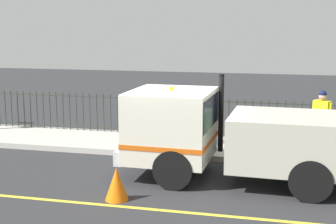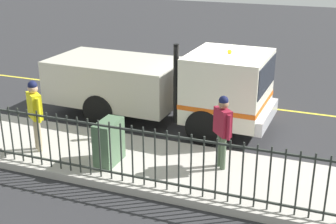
{
  "view_description": "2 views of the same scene",
  "coord_description": "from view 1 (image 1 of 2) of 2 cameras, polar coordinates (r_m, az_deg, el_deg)",
  "views": [
    {
      "loc": [
        -11.46,
        -2.52,
        3.83
      ],
      "look_at": [
        0.92,
        0.44,
        1.51
      ],
      "focal_mm": 50.87,
      "sensor_mm": 36.0,
      "label": 1
    },
    {
      "loc": [
        11.58,
        2.89,
        4.99
      ],
      "look_at": [
        2.02,
        -0.82,
        1.14
      ],
      "focal_mm": 48.98,
      "sensor_mm": 36.0,
      "label": 2
    }
  ],
  "objects": [
    {
      "name": "utility_cabinet",
      "position": [
        15.01,
        10.46,
        -1.98
      ],
      "size": [
        0.82,
        0.41,
        1.01
      ],
      "primitive_type": "cube",
      "color": "#4C6B4C",
      "rests_on": "sidewalk_slab"
    },
    {
      "name": "lane_marking",
      "position": [
        10.27,
        -1.79,
        -11.59
      ],
      "size": [
        0.12,
        22.51,
        0.01
      ],
      "primitive_type": "cube",
      "color": "yellow",
      "rests_on": "ground"
    },
    {
      "name": "work_truck",
      "position": [
        11.84,
        8.03,
        -2.44
      ],
      "size": [
        2.42,
        6.57,
        2.57
      ],
      "rotation": [
        0.0,
        0.0,
        -0.03
      ],
      "color": "silver",
      "rests_on": "ground"
    },
    {
      "name": "iron_fence",
      "position": [
        15.83,
        4.04,
        -0.59
      ],
      "size": [
        0.04,
        21.29,
        1.32
      ],
      "color": "#2D332D",
      "rests_on": "sidewalk_slab"
    },
    {
      "name": "traffic_cone",
      "position": [
        10.74,
        -6.18,
        -8.56
      ],
      "size": [
        0.52,
        0.52,
        0.74
      ],
      "primitive_type": "cone",
      "color": "orange",
      "rests_on": "ground"
    },
    {
      "name": "ground_plane",
      "position": [
        12.35,
        1.01,
        -7.76
      ],
      "size": [
        55.01,
        55.01,
        0.0
      ],
      "primitive_type": "plane",
      "color": "#2B2B2D",
      "rests_on": "ground"
    },
    {
      "name": "worker_standing",
      "position": [
        14.56,
        0.66,
        -0.02
      ],
      "size": [
        0.5,
        0.49,
        1.7
      ],
      "rotation": [
        0.0,
        0.0,
        -2.39
      ],
      "color": "maroon",
      "rests_on": "sidewalk_slab"
    },
    {
      "name": "pedestrian_distant",
      "position": [
        14.96,
        17.94,
        -0.11
      ],
      "size": [
        0.48,
        0.54,
        1.76
      ],
      "rotation": [
        0.0,
        0.0,
        0.93
      ],
      "color": "yellow",
      "rests_on": "sidewalk_slab"
    },
    {
      "name": "sidewalk_slab",
      "position": [
        14.98,
        3.34,
        -4.17
      ],
      "size": [
        2.55,
        25.01,
        0.17
      ],
      "primitive_type": "cube",
      "color": "#B7B2A8",
      "rests_on": "ground"
    }
  ]
}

